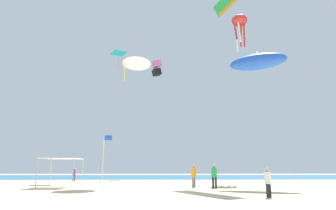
# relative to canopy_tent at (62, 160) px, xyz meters

# --- Properties ---
(ground) EXTENTS (110.00, 110.00, 0.10)m
(ground) POSITION_rel_canopy_tent_xyz_m (7.51, -4.59, -2.32)
(ground) COLOR beige
(ocean_strip) EXTENTS (110.00, 24.93, 0.03)m
(ocean_strip) POSITION_rel_canopy_tent_xyz_m (7.51, 27.29, -2.26)
(ocean_strip) COLOR #1E6B93
(ocean_strip) RESTS_ON ground
(canopy_tent) EXTENTS (2.91, 2.88, 2.40)m
(canopy_tent) POSITION_rel_canopy_tent_xyz_m (0.00, 0.00, 0.00)
(canopy_tent) COLOR #B2B2B7
(canopy_tent) RESTS_ON ground
(person_near_tent) EXTENTS (0.45, 0.46, 1.90)m
(person_near_tent) POSITION_rel_canopy_tent_xyz_m (12.78, -1.44, -1.16)
(person_near_tent) COLOR black
(person_near_tent) RESTS_ON ground
(person_leftmost) EXTENTS (0.44, 0.45, 1.87)m
(person_leftmost) POSITION_rel_canopy_tent_xyz_m (11.24, -0.32, -1.17)
(person_leftmost) COLOR slate
(person_leftmost) RESTS_ON ground
(person_central) EXTENTS (0.38, 0.38, 1.61)m
(person_central) POSITION_rel_canopy_tent_xyz_m (14.45, -8.48, -1.33)
(person_central) COLOR black
(person_central) RESTS_ON ground
(person_rightmost) EXTENTS (0.38, 0.39, 1.60)m
(person_rightmost) POSITION_rel_canopy_tent_xyz_m (-2.06, 10.46, -1.33)
(person_rightmost) COLOR brown
(person_rightmost) RESTS_ON ground
(banner_flag) EXTENTS (0.61, 0.06, 3.95)m
(banner_flag) POSITION_rel_canopy_tent_xyz_m (4.33, -3.77, 0.09)
(banner_flag) COLOR silver
(banner_flag) RESTS_ON ground
(kite_octopus_red) EXTENTS (2.52, 2.52, 5.46)m
(kite_octopus_red) POSITION_rel_canopy_tent_xyz_m (20.25, 13.33, 20.78)
(kite_octopus_red) COLOR red
(kite_inflatable_blue) EXTENTS (5.91, 4.09, 2.17)m
(kite_inflatable_blue) POSITION_rel_canopy_tent_xyz_m (18.34, 2.09, 9.96)
(kite_inflatable_blue) COLOR blue
(kite_box_pink) EXTENTS (1.91, 1.78, 3.00)m
(kite_box_pink) POSITION_rel_canopy_tent_xyz_m (7.63, 22.82, 16.86)
(kite_box_pink) COLOR pink
(kite_delta_white) EXTENTS (2.97, 3.01, 2.55)m
(kite_delta_white) POSITION_rel_canopy_tent_xyz_m (5.87, 3.11, 10.24)
(kite_delta_white) COLOR white
(kite_diamond_teal) EXTENTS (2.60, 2.60, 2.64)m
(kite_diamond_teal) POSITION_rel_canopy_tent_xyz_m (2.27, 13.14, 15.35)
(kite_diamond_teal) COLOR teal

